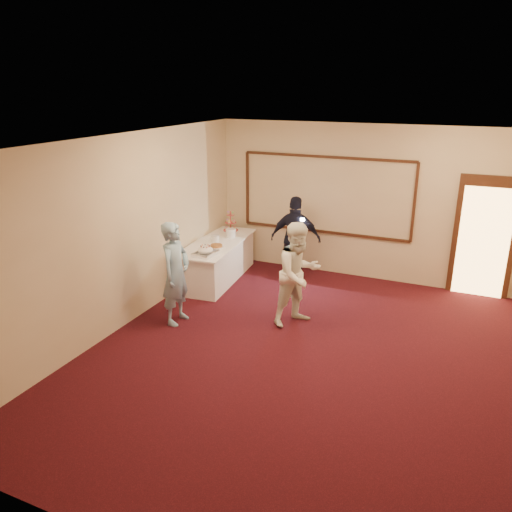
{
  "coord_description": "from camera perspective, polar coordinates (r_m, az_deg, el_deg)",
  "views": [
    {
      "loc": [
        1.86,
        -5.96,
        3.68
      ],
      "look_at": [
        -1.09,
        0.74,
        1.15
      ],
      "focal_mm": 35.0,
      "sensor_mm": 36.0,
      "label": 1
    }
  ],
  "objects": [
    {
      "name": "tart",
      "position": [
        9.41,
        -4.55,
        1.15
      ],
      "size": [
        0.26,
        0.26,
        0.05
      ],
      "color": "white",
      "rests_on": "buffet_table"
    },
    {
      "name": "plate_stack_a",
      "position": [
        9.69,
        -4.72,
        1.99
      ],
      "size": [
        0.18,
        0.18,
        0.15
      ],
      "color": "white",
      "rests_on": "buffet_table"
    },
    {
      "name": "room_walls",
      "position": [
        6.46,
        6.27,
        4.09
      ],
      "size": [
        6.04,
        7.04,
        3.02
      ],
      "color": "beige",
      "rests_on": "floor"
    },
    {
      "name": "wall_molding",
      "position": [
        10.02,
        7.94,
        6.9
      ],
      "size": [
        3.45,
        0.04,
        1.55
      ],
      "color": "#33200F",
      "rests_on": "room_walls"
    },
    {
      "name": "woman",
      "position": [
        7.9,
        4.88,
        -2.07
      ],
      "size": [
        0.98,
        1.03,
        1.68
      ],
      "primitive_type": "imported",
      "rotation": [
        0.0,
        0.0,
        0.99
      ],
      "color": "white",
      "rests_on": "floor"
    },
    {
      "name": "guest",
      "position": [
        9.72,
        4.55,
        1.98
      ],
      "size": [
        1.03,
        0.55,
        1.67
      ],
      "primitive_type": "imported",
      "rotation": [
        0.0,
        0.0,
        3.3
      ],
      "color": "black",
      "rests_on": "floor"
    },
    {
      "name": "buffet_table",
      "position": [
        9.85,
        -4.41,
        -0.51
      ],
      "size": [
        1.07,
        2.3,
        0.77
      ],
      "color": "white",
      "rests_on": "floor"
    },
    {
      "name": "floor",
      "position": [
        7.25,
        5.68,
        -11.56
      ],
      "size": [
        7.0,
        7.0,
        0.0
      ],
      "primitive_type": "plane",
      "color": "black",
      "rests_on": "ground"
    },
    {
      "name": "doorway",
      "position": [
        9.77,
        24.6,
        1.87
      ],
      "size": [
        1.05,
        0.07,
        2.2
      ],
      "color": "#33200F",
      "rests_on": "floor"
    },
    {
      "name": "man",
      "position": [
        8.01,
        -9.16,
        -1.98
      ],
      "size": [
        0.4,
        0.61,
        1.68
      ],
      "primitive_type": "imported",
      "rotation": [
        0.0,
        0.0,
        1.57
      ],
      "color": "#8BB8D6",
      "rests_on": "floor"
    },
    {
      "name": "cupcake_stand",
      "position": [
        10.44,
        -2.92,
        3.8
      ],
      "size": [
        0.31,
        0.31,
        0.46
      ],
      "color": "#C24647",
      "rests_on": "buffet_table"
    },
    {
      "name": "camera_flash",
      "position": [
        9.41,
        5.33,
        4.16
      ],
      "size": [
        0.08,
        0.05,
        0.05
      ],
      "primitive_type": "cube",
      "rotation": [
        0.0,
        0.0,
        -0.18
      ],
      "color": "white",
      "rests_on": "guest"
    },
    {
      "name": "plate_stack_b",
      "position": [
        10.0,
        -2.9,
        2.64
      ],
      "size": [
        0.21,
        0.21,
        0.17
      ],
      "color": "white",
      "rests_on": "buffet_table"
    },
    {
      "name": "pavlova_tray",
      "position": [
        8.97,
        -5.8,
        0.54
      ],
      "size": [
        0.36,
        0.49,
        0.17
      ],
      "color": "silver",
      "rests_on": "buffet_table"
    }
  ]
}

